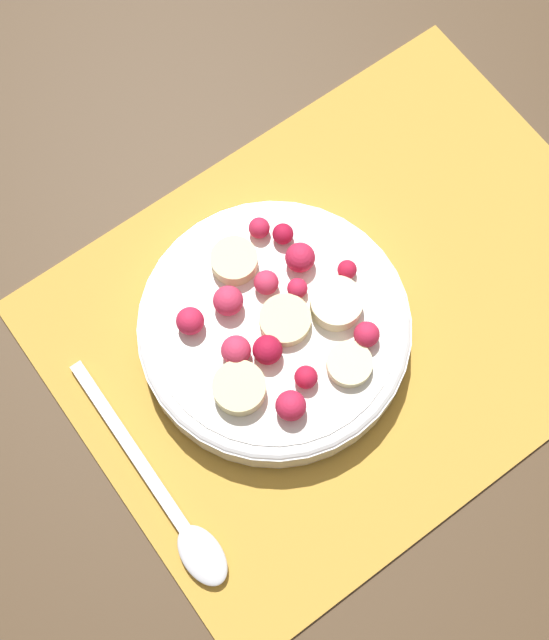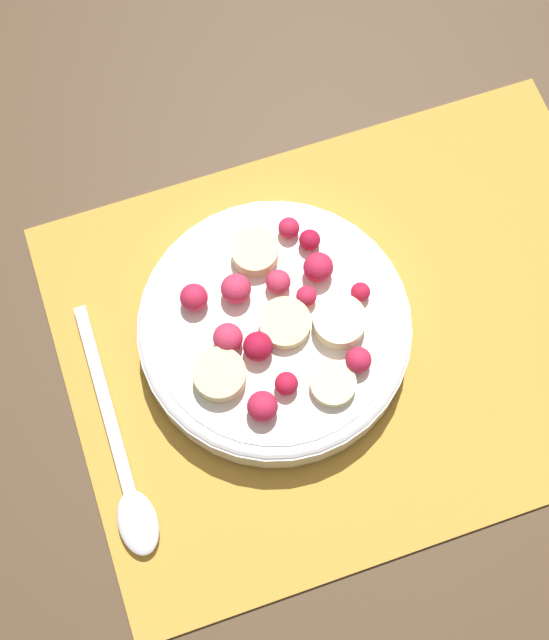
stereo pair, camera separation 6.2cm
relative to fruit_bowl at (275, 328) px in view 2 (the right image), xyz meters
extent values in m
plane|color=#4C3823|center=(-0.06, 0.02, -0.02)|extent=(3.00, 3.00, 0.00)
cube|color=gold|center=(-0.06, 0.02, -0.02)|extent=(0.43, 0.32, 0.01)
cylinder|color=white|center=(0.00, 0.00, -0.01)|extent=(0.20, 0.20, 0.03)
torus|color=white|center=(0.00, 0.00, 0.00)|extent=(0.20, 0.20, 0.01)
cylinder|color=white|center=(0.00, 0.00, 0.01)|extent=(0.18, 0.18, 0.00)
cylinder|color=beige|center=(-0.01, 0.00, 0.02)|extent=(0.05, 0.05, 0.01)
cylinder|color=beige|center=(0.05, 0.03, 0.02)|extent=(0.04, 0.04, 0.01)
cylinder|color=beige|center=(-0.02, 0.06, 0.01)|extent=(0.04, 0.04, 0.01)
cylinder|color=beige|center=(0.00, -0.05, 0.02)|extent=(0.04, 0.04, 0.01)
cylinder|color=#F4EAB7|center=(-0.04, 0.01, 0.02)|extent=(0.05, 0.05, 0.01)
sphere|color=#B21433|center=(0.02, 0.02, 0.02)|extent=(0.02, 0.02, 0.02)
sphere|color=#DB3356|center=(-0.01, -0.03, 0.02)|extent=(0.02, 0.02, 0.02)
sphere|color=#D12347|center=(-0.04, 0.05, 0.02)|extent=(0.02, 0.02, 0.02)
sphere|color=#D12347|center=(-0.04, -0.03, 0.02)|extent=(0.02, 0.02, 0.02)
sphere|color=#D12347|center=(0.05, -0.03, 0.02)|extent=(0.02, 0.02, 0.02)
sphere|color=#D12347|center=(-0.03, -0.01, 0.02)|extent=(0.01, 0.01, 0.01)
sphere|color=red|center=(0.01, 0.05, 0.02)|extent=(0.02, 0.02, 0.02)
sphere|color=#D12347|center=(-0.03, -0.06, 0.02)|extent=(0.02, 0.02, 0.02)
sphere|color=red|center=(-0.06, 0.00, 0.02)|extent=(0.01, 0.01, 0.01)
sphere|color=#D12347|center=(0.03, 0.06, 0.02)|extent=(0.02, 0.02, 0.02)
sphere|color=#DB3356|center=(0.04, 0.00, 0.02)|extent=(0.02, 0.02, 0.02)
sphere|color=#DB3356|center=(0.02, -0.03, 0.02)|extent=(0.02, 0.02, 0.02)
sphere|color=#B21433|center=(-0.04, -0.05, 0.02)|extent=(0.02, 0.02, 0.02)
cube|color=silver|center=(0.13, 0.01, -0.02)|extent=(0.01, 0.15, 0.00)
ellipsoid|color=silver|center=(0.13, 0.10, -0.01)|extent=(0.03, 0.05, 0.01)
camera|label=1|loc=(0.12, 0.17, 0.60)|focal=50.00mm
camera|label=2|loc=(0.07, 0.20, 0.60)|focal=50.00mm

